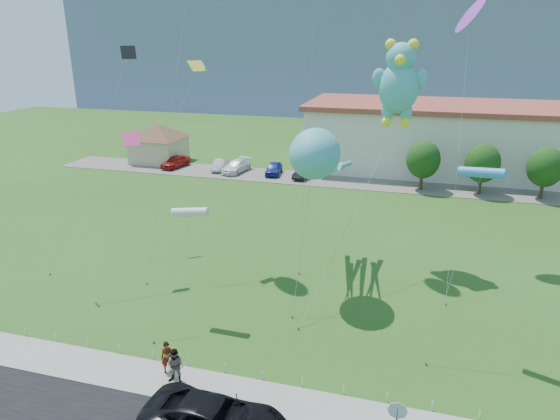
# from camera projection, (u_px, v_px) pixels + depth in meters

# --- Properties ---
(ground) EXTENTS (160.00, 160.00, 0.00)m
(ground) POSITION_uv_depth(u_px,v_px,m) (216.00, 354.00, 26.48)
(ground) COLOR #2B4E16
(ground) RESTS_ON ground
(sidewalk) EXTENTS (80.00, 2.50, 0.10)m
(sidewalk) POSITION_uv_depth(u_px,v_px,m) (194.00, 386.00, 23.96)
(sidewalk) COLOR gray
(sidewalk) RESTS_ON ground
(parking_strip) EXTENTS (70.00, 6.00, 0.06)m
(parking_strip) POSITION_uv_depth(u_px,v_px,m) (332.00, 180.00, 58.27)
(parking_strip) COLOR #59544C
(parking_strip) RESTS_ON ground
(hill_ridge) EXTENTS (160.00, 50.00, 25.00)m
(hill_ridge) POSITION_uv_depth(u_px,v_px,m) (390.00, 50.00, 131.39)
(hill_ridge) COLOR slate
(hill_ridge) RESTS_ON ground
(pavilion) EXTENTS (9.20, 9.20, 5.00)m
(pavilion) POSITION_uv_depth(u_px,v_px,m) (158.00, 139.00, 66.15)
(pavilion) COLOR tan
(pavilion) RESTS_ON ground
(stop_sign) EXTENTS (0.80, 0.07, 2.50)m
(stop_sign) POSITION_uv_depth(u_px,v_px,m) (397.00, 415.00, 19.61)
(stop_sign) COLOR slate
(stop_sign) RESTS_ON ground
(rope_fence) EXTENTS (26.05, 0.05, 0.50)m
(rope_fence) POSITION_uv_depth(u_px,v_px,m) (206.00, 365.00, 25.22)
(rope_fence) COLOR white
(rope_fence) RESTS_ON ground
(tree_near) EXTENTS (3.60, 3.60, 5.47)m
(tree_near) POSITION_uv_depth(u_px,v_px,m) (423.00, 160.00, 53.70)
(tree_near) COLOR #3F2B19
(tree_near) RESTS_ON ground
(tree_mid) EXTENTS (3.60, 3.60, 5.47)m
(tree_mid) POSITION_uv_depth(u_px,v_px,m) (483.00, 163.00, 52.16)
(tree_mid) COLOR #3F2B19
(tree_mid) RESTS_ON ground
(tree_far) EXTENTS (3.60, 3.60, 5.47)m
(tree_far) POSITION_uv_depth(u_px,v_px,m) (546.00, 167.00, 50.62)
(tree_far) COLOR #3F2B19
(tree_far) RESTS_ON ground
(pedestrian_left) EXTENTS (0.74, 0.64, 1.71)m
(pedestrian_left) POSITION_uv_depth(u_px,v_px,m) (167.00, 357.00, 24.65)
(pedestrian_left) COLOR gray
(pedestrian_left) RESTS_ON sidewalk
(pedestrian_right) EXTENTS (0.90, 0.70, 1.84)m
(pedestrian_right) POSITION_uv_depth(u_px,v_px,m) (176.00, 366.00, 23.86)
(pedestrian_right) COLOR gray
(pedestrian_right) RESTS_ON sidewalk
(parked_car_red) EXTENTS (2.71, 4.75, 1.52)m
(parked_car_red) POSITION_uv_depth(u_px,v_px,m) (175.00, 162.00, 63.66)
(parked_car_red) COLOR #A71514
(parked_car_red) RESTS_ON parking_strip
(parked_car_silver) EXTENTS (1.80, 4.01, 1.28)m
(parked_car_silver) POSITION_uv_depth(u_px,v_px,m) (220.00, 165.00, 62.42)
(parked_car_silver) COLOR silver
(parked_car_silver) RESTS_ON parking_strip
(parked_car_white) EXTENTS (2.80, 5.28, 1.46)m
(parked_car_white) POSITION_uv_depth(u_px,v_px,m) (236.00, 166.00, 61.53)
(parked_car_white) COLOR white
(parked_car_white) RESTS_ON parking_strip
(parked_car_blue) EXTENTS (2.16, 4.36, 1.43)m
(parked_car_blue) POSITION_uv_depth(u_px,v_px,m) (274.00, 168.00, 60.50)
(parked_car_blue) COLOR navy
(parked_car_blue) RESTS_ON parking_strip
(parked_car_black) EXTENTS (1.82, 4.09, 1.31)m
(parked_car_black) POSITION_uv_depth(u_px,v_px,m) (303.00, 173.00, 58.94)
(parked_car_black) COLOR black
(parked_car_black) RESTS_ON parking_strip
(octopus_kite) EXTENTS (3.12, 10.27, 10.74)m
(octopus_kite) POSITION_uv_depth(u_px,v_px,m) (318.00, 160.00, 31.54)
(octopus_kite) COLOR #45A4AD
(octopus_kite) RESTS_ON ground
(teddy_bear_kite) EXTENTS (5.95, 13.50, 15.81)m
(teddy_bear_kite) POSITION_uv_depth(u_px,v_px,m) (399.00, 81.00, 34.50)
(teddy_bear_kite) COLOR #45A4AD
(teddy_bear_kite) RESTS_ON ground
(small_kite_cyan) EXTENTS (2.03, 3.86, 10.09)m
(small_kite_cyan) POSITION_uv_depth(u_px,v_px,m) (481.00, 174.00, 24.42)
(small_kite_cyan) COLOR #2D87CC
(small_kite_cyan) RESTS_ON ground
(small_kite_yellow) EXTENTS (4.17, 10.03, 14.46)m
(small_kite_yellow) POSITION_uv_depth(u_px,v_px,m) (184.00, 96.00, 33.94)
(small_kite_yellow) COLOR gold
(small_kite_yellow) RESTS_ON ground
(small_kite_pink) EXTENTS (1.29, 6.27, 9.95)m
(small_kite_pink) POSITION_uv_depth(u_px,v_px,m) (128.00, 156.00, 32.87)
(small_kite_pink) COLOR #FE3884
(small_kite_pink) RESTS_ON ground
(small_kite_black) EXTENTS (3.06, 9.73, 15.23)m
(small_kite_black) POSITION_uv_depth(u_px,v_px,m) (118.00, 81.00, 37.60)
(small_kite_black) COLOR black
(small_kite_black) RESTS_ON ground
(small_kite_white) EXTENTS (1.21, 4.77, 6.96)m
(small_kite_white) POSITION_uv_depth(u_px,v_px,m) (190.00, 213.00, 28.30)
(small_kite_white) COLOR silver
(small_kite_white) RESTS_ON ground
(small_kite_purple) EXTENTS (1.80, 10.50, 18.12)m
(small_kite_purple) POSITION_uv_depth(u_px,v_px,m) (470.00, 20.00, 34.34)
(small_kite_purple) COLOR purple
(small_kite_purple) RESTS_ON ground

